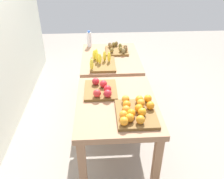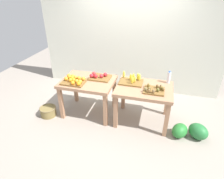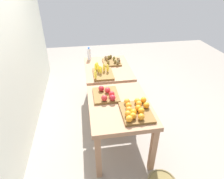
{
  "view_description": "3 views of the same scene",
  "coord_description": "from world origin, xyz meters",
  "px_view_note": "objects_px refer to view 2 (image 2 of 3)",
  "views": [
    {
      "loc": [
        -2.48,
        0.16,
        2.08
      ],
      "look_at": [
        -0.03,
        0.01,
        0.58
      ],
      "focal_mm": 37.64,
      "sensor_mm": 36.0,
      "label": 1
    },
    {
      "loc": [
        0.8,
        -3.18,
        2.46
      ],
      "look_at": [
        -0.06,
        0.01,
        0.62
      ],
      "focal_mm": 30.91,
      "sensor_mm": 36.0,
      "label": 2
    },
    {
      "loc": [
        -2.55,
        0.42,
        2.23
      ],
      "look_at": [
        0.04,
        0.0,
        0.61
      ],
      "focal_mm": 30.87,
      "sensor_mm": 36.0,
      "label": 3
    }
  ],
  "objects_px": {
    "orange_bin": "(74,80)",
    "display_table_left": "(88,85)",
    "watermelon_pile": "(190,131)",
    "wicker_basket": "(48,111)",
    "apple_bin": "(99,77)",
    "water_bottle": "(169,78)",
    "kiwi_bin": "(154,90)",
    "banana_crate": "(132,81)",
    "display_table_right": "(144,93)"
  },
  "relations": [
    {
      "from": "apple_bin",
      "to": "water_bottle",
      "type": "height_order",
      "value": "water_bottle"
    },
    {
      "from": "orange_bin",
      "to": "display_table_left",
      "type": "bearing_deg",
      "value": 35.21
    },
    {
      "from": "banana_crate",
      "to": "water_bottle",
      "type": "xyz_separation_m",
      "value": [
        0.68,
        0.17,
        0.07
      ]
    },
    {
      "from": "kiwi_bin",
      "to": "watermelon_pile",
      "type": "distance_m",
      "value": 0.98
    },
    {
      "from": "kiwi_bin",
      "to": "orange_bin",
      "type": "bearing_deg",
      "value": -178.22
    },
    {
      "from": "display_table_right",
      "to": "kiwi_bin",
      "type": "distance_m",
      "value": 0.26
    },
    {
      "from": "kiwi_bin",
      "to": "watermelon_pile",
      "type": "bearing_deg",
      "value": -12.11
    },
    {
      "from": "display_table_left",
      "to": "water_bottle",
      "type": "xyz_separation_m",
      "value": [
        1.54,
        0.3,
        0.23
      ]
    },
    {
      "from": "display_table_left",
      "to": "water_bottle",
      "type": "bearing_deg",
      "value": 11.06
    },
    {
      "from": "watermelon_pile",
      "to": "wicker_basket",
      "type": "xyz_separation_m",
      "value": [
        -2.81,
        -0.09,
        -0.03
      ]
    },
    {
      "from": "banana_crate",
      "to": "kiwi_bin",
      "type": "distance_m",
      "value": 0.5
    },
    {
      "from": "apple_bin",
      "to": "kiwi_bin",
      "type": "xyz_separation_m",
      "value": [
        1.11,
        -0.25,
        -0.0
      ]
    },
    {
      "from": "watermelon_pile",
      "to": "kiwi_bin",
      "type": "bearing_deg",
      "value": 167.89
    },
    {
      "from": "apple_bin",
      "to": "kiwi_bin",
      "type": "bearing_deg",
      "value": -12.91
    },
    {
      "from": "kiwi_bin",
      "to": "wicker_basket",
      "type": "bearing_deg",
      "value": -173.39
    },
    {
      "from": "orange_bin",
      "to": "water_bottle",
      "type": "relative_size",
      "value": 1.8
    },
    {
      "from": "apple_bin",
      "to": "kiwi_bin",
      "type": "height_order",
      "value": "apple_bin"
    },
    {
      "from": "display_table_left",
      "to": "display_table_right",
      "type": "xyz_separation_m",
      "value": [
        1.12,
        0.0,
        0.0
      ]
    },
    {
      "from": "display_table_right",
      "to": "kiwi_bin",
      "type": "bearing_deg",
      "value": -30.35
    },
    {
      "from": "orange_bin",
      "to": "apple_bin",
      "type": "relative_size",
      "value": 1.08
    },
    {
      "from": "kiwi_bin",
      "to": "water_bottle",
      "type": "height_order",
      "value": "water_bottle"
    },
    {
      "from": "apple_bin",
      "to": "orange_bin",
      "type": "bearing_deg",
      "value": -143.8
    },
    {
      "from": "watermelon_pile",
      "to": "orange_bin",
      "type": "bearing_deg",
      "value": 177.28
    },
    {
      "from": "orange_bin",
      "to": "wicker_basket",
      "type": "bearing_deg",
      "value": -161.12
    },
    {
      "from": "display_table_right",
      "to": "banana_crate",
      "type": "height_order",
      "value": "banana_crate"
    },
    {
      "from": "banana_crate",
      "to": "wicker_basket",
      "type": "xyz_separation_m",
      "value": [
        -1.65,
        -0.48,
        -0.7
      ]
    },
    {
      "from": "kiwi_bin",
      "to": "watermelon_pile",
      "type": "xyz_separation_m",
      "value": [
        0.71,
        -0.15,
        -0.66
      ]
    },
    {
      "from": "display_table_left",
      "to": "banana_crate",
      "type": "bearing_deg",
      "value": 8.57
    },
    {
      "from": "banana_crate",
      "to": "watermelon_pile",
      "type": "xyz_separation_m",
      "value": [
        1.16,
        -0.39,
        -0.67
      ]
    },
    {
      "from": "display_table_left",
      "to": "apple_bin",
      "type": "xyz_separation_m",
      "value": [
        0.19,
        0.15,
        0.15
      ]
    },
    {
      "from": "water_bottle",
      "to": "wicker_basket",
      "type": "relative_size",
      "value": 0.72
    },
    {
      "from": "orange_bin",
      "to": "banana_crate",
      "type": "height_order",
      "value": "banana_crate"
    },
    {
      "from": "water_bottle",
      "to": "wicker_basket",
      "type": "distance_m",
      "value": 2.54
    },
    {
      "from": "display_table_left",
      "to": "kiwi_bin",
      "type": "relative_size",
      "value": 2.81
    },
    {
      "from": "orange_bin",
      "to": "banana_crate",
      "type": "xyz_separation_m",
      "value": [
        1.08,
        0.28,
        -0.0
      ]
    },
    {
      "from": "apple_bin",
      "to": "kiwi_bin",
      "type": "distance_m",
      "value": 1.14
    },
    {
      "from": "display_table_right",
      "to": "wicker_basket",
      "type": "relative_size",
      "value": 3.09
    },
    {
      "from": "display_table_left",
      "to": "apple_bin",
      "type": "distance_m",
      "value": 0.28
    },
    {
      "from": "banana_crate",
      "to": "wicker_basket",
      "type": "height_order",
      "value": "banana_crate"
    },
    {
      "from": "display_table_left",
      "to": "wicker_basket",
      "type": "height_order",
      "value": "display_table_left"
    },
    {
      "from": "apple_bin",
      "to": "watermelon_pile",
      "type": "distance_m",
      "value": 1.98
    },
    {
      "from": "orange_bin",
      "to": "water_bottle",
      "type": "height_order",
      "value": "water_bottle"
    },
    {
      "from": "orange_bin",
      "to": "apple_bin",
      "type": "xyz_separation_m",
      "value": [
        0.41,
        0.3,
        -0.01
      ]
    },
    {
      "from": "wicker_basket",
      "to": "water_bottle",
      "type": "bearing_deg",
      "value": 15.61
    },
    {
      "from": "display_table_right",
      "to": "wicker_basket",
      "type": "xyz_separation_m",
      "value": [
        -1.91,
        -0.35,
        -0.54
      ]
    },
    {
      "from": "display_table_left",
      "to": "orange_bin",
      "type": "bearing_deg",
      "value": -144.79
    },
    {
      "from": "apple_bin",
      "to": "watermelon_pile",
      "type": "relative_size",
      "value": 0.56
    },
    {
      "from": "banana_crate",
      "to": "watermelon_pile",
      "type": "height_order",
      "value": "banana_crate"
    },
    {
      "from": "banana_crate",
      "to": "kiwi_bin",
      "type": "bearing_deg",
      "value": -27.97
    },
    {
      "from": "kiwi_bin",
      "to": "watermelon_pile",
      "type": "relative_size",
      "value": 0.51
    }
  ]
}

